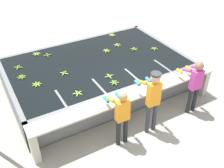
# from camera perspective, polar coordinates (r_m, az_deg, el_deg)

# --- Properties ---
(ground_plane) EXTENTS (80.00, 80.00, 0.00)m
(ground_plane) POSITION_cam_1_polar(r_m,az_deg,el_deg) (7.14, 4.87, -8.89)
(ground_plane) COLOR #A3A099
(ground_plane) RESTS_ON ground
(wash_tank) EXTENTS (5.39, 3.48, 0.88)m
(wash_tank) POSITION_cam_1_polar(r_m,az_deg,el_deg) (8.36, -3.32, 2.27)
(wash_tank) COLOR gray
(wash_tank) RESTS_ON ground
(work_ledge) EXTENTS (5.39, 0.45, 0.88)m
(work_ledge) POSITION_cam_1_polar(r_m,az_deg,el_deg) (6.85, 4.08, -3.84)
(work_ledge) COLOR #B7B2A3
(work_ledge) RESTS_ON ground
(worker_0) EXTENTS (0.42, 0.71, 1.55)m
(worker_0) POSITION_cam_1_polar(r_m,az_deg,el_deg) (6.06, 2.11, -6.45)
(worker_0) COLOR #1E2328
(worker_0) RESTS_ON ground
(worker_1) EXTENTS (0.44, 0.74, 1.77)m
(worker_1) POSITION_cam_1_polar(r_m,az_deg,el_deg) (6.35, 8.86, -2.73)
(worker_1) COLOR #38383D
(worker_1) RESTS_ON ground
(worker_2) EXTENTS (0.42, 0.72, 1.61)m
(worker_2) POSITION_cam_1_polar(r_m,az_deg,el_deg) (7.33, 17.57, 0.26)
(worker_2) COLOR #1E2328
(worker_2) RESTS_ON ground
(banana_bunch_floating_0) EXTENTS (0.28, 0.28, 0.08)m
(banana_bunch_floating_0) POSITION_cam_1_polar(r_m,az_deg,el_deg) (7.76, -19.07, 1.46)
(banana_bunch_floating_0) COLOR #75A333
(banana_bunch_floating_0) RESTS_ON wash_tank
(banana_bunch_floating_1) EXTENTS (0.28, 0.28, 0.08)m
(banana_bunch_floating_1) POSITION_cam_1_polar(r_m,az_deg,el_deg) (7.32, -16.05, -0.06)
(banana_bunch_floating_1) COLOR #9EC642
(banana_bunch_floating_1) RESTS_ON wash_tank
(banana_bunch_floating_2) EXTENTS (0.26, 0.28, 0.08)m
(banana_bunch_floating_2) POSITION_cam_1_polar(r_m,az_deg,el_deg) (7.10, 0.50, 0.32)
(banana_bunch_floating_2) COLOR #75A333
(banana_bunch_floating_2) RESTS_ON wash_tank
(banana_bunch_floating_3) EXTENTS (0.28, 0.27, 0.08)m
(banana_bunch_floating_3) POSITION_cam_1_polar(r_m,az_deg,el_deg) (8.95, 9.19, 7.61)
(banana_bunch_floating_3) COLOR #7FAD33
(banana_bunch_floating_3) RESTS_ON wash_tank
(banana_bunch_floating_4) EXTENTS (0.28, 0.28, 0.08)m
(banana_bunch_floating_4) POSITION_cam_1_polar(r_m,az_deg,el_deg) (7.37, -0.64, 1.74)
(banana_bunch_floating_4) COLOR #9EC642
(banana_bunch_floating_4) RESTS_ON wash_tank
(banana_bunch_floating_5) EXTENTS (0.28, 0.28, 0.08)m
(banana_bunch_floating_5) POSITION_cam_1_polar(r_m,az_deg,el_deg) (9.84, 0.01, 10.62)
(banana_bunch_floating_5) COLOR #9EC642
(banana_bunch_floating_5) RESTS_ON wash_tank
(banana_bunch_floating_6) EXTENTS (0.28, 0.28, 0.08)m
(banana_bunch_floating_6) POSITION_cam_1_polar(r_m,az_deg,el_deg) (8.71, -1.19, 7.27)
(banana_bunch_floating_6) COLOR #9EC642
(banana_bunch_floating_6) RESTS_ON wash_tank
(banana_bunch_floating_7) EXTENTS (0.28, 0.28, 0.08)m
(banana_bunch_floating_7) POSITION_cam_1_polar(r_m,az_deg,el_deg) (9.09, 1.18, 8.49)
(banana_bunch_floating_7) COLOR #93BC3D
(banana_bunch_floating_7) RESTS_ON wash_tank
(banana_bunch_floating_8) EXTENTS (0.28, 0.28, 0.08)m
(banana_bunch_floating_8) POSITION_cam_1_polar(r_m,az_deg,el_deg) (8.69, -13.89, 6.13)
(banana_bunch_floating_8) COLOR #75A333
(banana_bunch_floating_8) RESTS_ON wash_tank
(banana_bunch_floating_9) EXTENTS (0.23, 0.23, 0.08)m
(banana_bunch_floating_9) POSITION_cam_1_polar(r_m,az_deg,el_deg) (7.62, -10.39, 2.33)
(banana_bunch_floating_9) COLOR #9EC642
(banana_bunch_floating_9) RESTS_ON wash_tank
(banana_bunch_floating_10) EXTENTS (0.28, 0.27, 0.08)m
(banana_bunch_floating_10) POSITION_cam_1_polar(r_m,az_deg,el_deg) (6.76, -7.48, -2.02)
(banana_bunch_floating_10) COLOR #9EC642
(banana_bunch_floating_10) RESTS_ON wash_tank
(banana_bunch_floating_11) EXTENTS (0.28, 0.28, 0.08)m
(banana_bunch_floating_11) POSITION_cam_1_polar(r_m,az_deg,el_deg) (8.86, -16.10, 6.33)
(banana_bunch_floating_11) COLOR #93BC3D
(banana_bunch_floating_11) RESTS_ON wash_tank
(banana_bunch_floating_12) EXTENTS (0.27, 0.28, 0.08)m
(banana_bunch_floating_12) POSITION_cam_1_polar(r_m,az_deg,el_deg) (8.84, 4.83, 7.60)
(banana_bunch_floating_12) COLOR #7FAD33
(banana_bunch_floating_12) RESTS_ON wash_tank
(banana_bunch_floating_13) EXTENTS (0.26, 0.26, 0.08)m
(banana_bunch_floating_13) POSITION_cam_1_polar(r_m,az_deg,el_deg) (8.26, -19.73, 3.44)
(banana_bunch_floating_13) COLOR #8CB738
(banana_bunch_floating_13) RESTS_ON wash_tank
(knife_0) EXTENTS (0.28, 0.25, 0.02)m
(knife_0) POSITION_cam_1_polar(r_m,az_deg,el_deg) (7.14, 9.03, 0.00)
(knife_0) COLOR silver
(knife_0) RESTS_ON work_ledge
(knife_1) EXTENTS (0.30, 0.22, 0.02)m
(knife_1) POSITION_cam_1_polar(r_m,az_deg,el_deg) (6.53, 2.50, -3.28)
(knife_1) COLOR silver
(knife_1) RESTS_ON work_ledge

